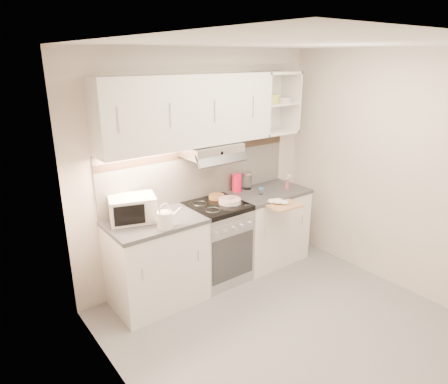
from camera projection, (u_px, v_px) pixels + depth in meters
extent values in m
plane|color=gray|center=(286.00, 326.00, 3.76)|extent=(3.00, 3.00, 0.00)
cube|color=beige|center=(200.00, 167.00, 4.41)|extent=(3.00, 0.04, 2.50)
cube|color=beige|center=(127.00, 251.00, 2.50)|extent=(0.04, 2.80, 2.50)
cube|color=beige|center=(392.00, 172.00, 4.22)|extent=(0.04, 2.80, 2.50)
cube|color=white|center=(303.00, 43.00, 2.96)|extent=(3.00, 2.80, 0.04)
cube|color=silver|center=(201.00, 170.00, 4.42)|extent=(2.40, 0.02, 0.64)
cube|color=#3C2C20|center=(201.00, 152.00, 4.35)|extent=(2.40, 0.01, 0.08)
cube|color=white|center=(188.00, 111.00, 3.93)|extent=(1.90, 0.34, 0.70)
cube|color=white|center=(276.00, 103.00, 4.62)|extent=(0.50, 0.34, 0.70)
cylinder|color=#A7BB47|center=(271.00, 99.00, 4.56)|extent=(0.19, 0.19, 0.10)
cylinder|color=silver|center=(283.00, 100.00, 4.68)|extent=(0.18, 0.18, 0.06)
cube|color=#B7B7BC|center=(211.00, 150.00, 4.19)|extent=(0.60, 0.40, 0.12)
cube|color=white|center=(157.00, 263.00, 4.02)|extent=(0.90, 0.60, 0.86)
cube|color=#47474C|center=(155.00, 222.00, 3.88)|extent=(0.92, 0.62, 0.04)
cube|color=white|center=(266.00, 227.00, 4.88)|extent=(0.90, 0.60, 0.86)
cube|color=#47474C|center=(268.00, 192.00, 4.74)|extent=(0.92, 0.62, 0.04)
cube|color=#B7B7BC|center=(217.00, 244.00, 4.45)|extent=(0.60, 0.58, 0.85)
cube|color=black|center=(217.00, 206.00, 4.31)|extent=(0.60, 0.60, 0.05)
cube|color=silver|center=(133.00, 209.00, 3.83)|extent=(0.51, 0.44, 0.24)
cube|color=black|center=(140.00, 214.00, 3.71)|extent=(0.27, 0.10, 0.19)
cylinder|color=white|center=(165.00, 220.00, 3.68)|extent=(0.14, 0.14, 0.16)
cone|color=white|center=(174.00, 214.00, 3.75)|extent=(0.20, 0.07, 0.12)
torus|color=white|center=(164.00, 210.00, 3.65)|extent=(0.13, 0.04, 0.13)
cylinder|color=silver|center=(230.00, 202.00, 4.33)|extent=(0.24, 0.24, 0.01)
cylinder|color=silver|center=(230.00, 201.00, 4.33)|extent=(0.24, 0.24, 0.01)
cylinder|color=silver|center=(230.00, 199.00, 4.32)|extent=(0.24, 0.24, 0.01)
cube|color=silver|center=(230.00, 199.00, 4.32)|extent=(0.16, 0.06, 0.01)
cylinder|color=#A9603E|center=(217.00, 197.00, 4.46)|extent=(0.17, 0.17, 0.04)
cylinder|color=#FE143E|center=(237.00, 183.00, 4.67)|extent=(0.11, 0.11, 0.21)
cube|color=#FE143E|center=(240.00, 180.00, 4.69)|extent=(0.02, 0.03, 0.09)
cylinder|color=silver|center=(247.00, 182.00, 4.77)|extent=(0.10, 0.10, 0.18)
cylinder|color=#B7B7BC|center=(248.00, 174.00, 4.74)|extent=(0.11, 0.11, 0.02)
cylinder|color=silver|center=(261.00, 192.00, 4.60)|extent=(0.05, 0.05, 0.06)
cylinder|color=#2572BA|center=(261.00, 188.00, 4.59)|extent=(0.05, 0.05, 0.02)
cone|color=pink|center=(287.00, 184.00, 4.80)|extent=(0.07, 0.07, 0.11)
cube|color=#A8844C|center=(282.00, 205.00, 4.37)|extent=(0.39, 0.35, 0.02)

